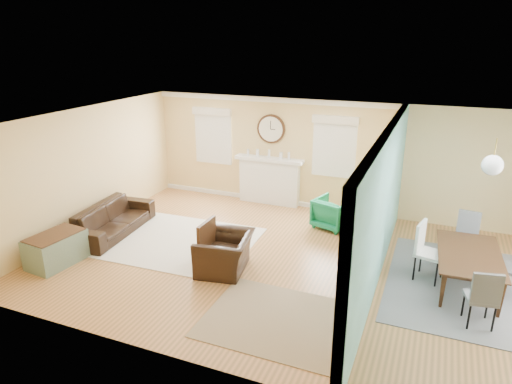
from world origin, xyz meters
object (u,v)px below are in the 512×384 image
at_px(sofa, 112,219).
at_px(credenza, 368,227).
at_px(dining_table, 469,271).
at_px(eames_chair, 225,253).
at_px(green_chair, 332,213).

height_order(sofa, credenza, credenza).
relative_size(sofa, dining_table, 1.22).
distance_m(eames_chair, credenza, 2.91).
bearing_deg(green_chair, sofa, 43.74).
xyz_separation_m(credenza, dining_table, (1.81, -0.95, -0.09)).
bearing_deg(dining_table, green_chair, 56.13).
height_order(credenza, dining_table, credenza).
xyz_separation_m(sofa, credenza, (5.06, 1.39, 0.09)).
distance_m(sofa, green_chair, 4.68).
xyz_separation_m(green_chair, dining_table, (2.67, -1.62, -0.02)).
xyz_separation_m(eames_chair, dining_table, (3.98, 0.99, -0.02)).
bearing_deg(sofa, eames_chair, -106.23).
bearing_deg(credenza, green_chair, 141.97).
height_order(green_chair, dining_table, green_chair).
bearing_deg(dining_table, eames_chair, 101.36).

